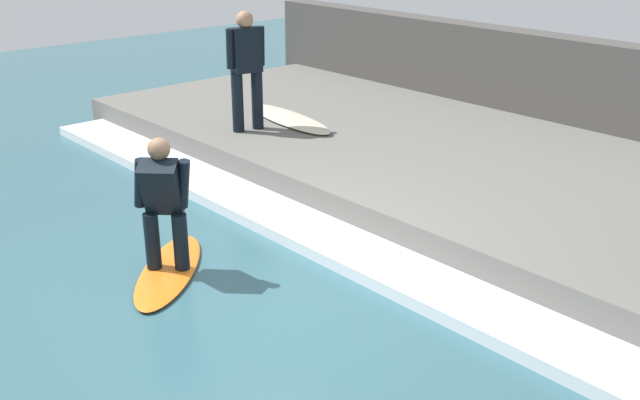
{
  "coord_description": "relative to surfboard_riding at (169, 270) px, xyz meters",
  "views": [
    {
      "loc": [
        -3.68,
        -5.02,
        3.35
      ],
      "look_at": [
        0.81,
        0.0,
        0.7
      ],
      "focal_mm": 42.0,
      "sensor_mm": 36.0,
      "label": 1
    }
  ],
  "objects": [
    {
      "name": "surfboard_waiting_far",
      "position": [
        3.53,
        2.41,
        0.4
      ],
      "size": [
        0.81,
        2.07,
        0.06
      ],
      "color": "beige",
      "rests_on": "concrete_ledge"
    },
    {
      "name": "surfboard_riding",
      "position": [
        0.0,
        0.0,
        0.0
      ],
      "size": [
        1.53,
        1.52,
        0.06
      ],
      "color": "orange",
      "rests_on": "ground_plane"
    },
    {
      "name": "surfer_riding",
      "position": [
        0.0,
        0.0,
        0.76
      ],
      "size": [
        0.55,
        0.55,
        1.32
      ],
      "color": "black",
      "rests_on": "surfboard_riding"
    },
    {
      "name": "wave_foam_crest",
      "position": [
        1.59,
        -0.85,
        0.03
      ],
      "size": [
        0.73,
        12.28,
        0.13
      ],
      "primitive_type": "cube",
      "color": "silver",
      "rests_on": "ground_plane"
    },
    {
      "name": "back_wall",
      "position": [
        6.6,
        -0.85,
        0.77
      ],
      "size": [
        0.5,
        13.57,
        1.61
      ],
      "primitive_type": "cube",
      "color": "#474442",
      "rests_on": "ground_plane"
    },
    {
      "name": "ground_plane",
      "position": [
        0.41,
        -0.85,
        -0.03
      ],
      "size": [
        28.0,
        28.0,
        0.0
      ],
      "primitive_type": "plane",
      "color": "#335B66"
    },
    {
      "name": "concrete_ledge",
      "position": [
        4.15,
        -0.85,
        0.17
      ],
      "size": [
        4.4,
        12.92,
        0.4
      ],
      "primitive_type": "cube",
      "color": "#66635E",
      "rests_on": "ground_plane"
    },
    {
      "name": "surfer_waiting_far",
      "position": [
        2.79,
        2.41,
        1.3
      ],
      "size": [
        0.56,
        0.34,
        1.65
      ],
      "color": "black",
      "rests_on": "concrete_ledge"
    }
  ]
}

